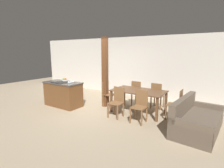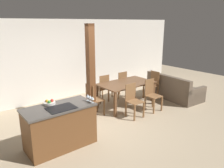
# 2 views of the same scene
# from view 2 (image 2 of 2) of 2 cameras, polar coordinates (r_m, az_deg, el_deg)

# --- Properties ---
(ground_plane) EXTENTS (16.00, 16.00, 0.00)m
(ground_plane) POSITION_cam_2_polar(r_m,az_deg,el_deg) (5.88, -3.43, -10.37)
(ground_plane) COLOR tan
(wall_back) EXTENTS (11.20, 0.08, 2.70)m
(wall_back) POSITION_cam_2_polar(r_m,az_deg,el_deg) (7.62, -14.76, 5.92)
(wall_back) COLOR silver
(wall_back) RESTS_ON ground_plane
(kitchen_island) EXTENTS (1.46, 0.73, 0.93)m
(kitchen_island) POSITION_cam_2_polar(r_m,az_deg,el_deg) (4.84, -13.42, -10.76)
(kitchen_island) COLOR brown
(kitchen_island) RESTS_ON ground_plane
(fruit_bowl) EXTENTS (0.25, 0.25, 0.11)m
(fruit_bowl) POSITION_cam_2_polar(r_m,az_deg,el_deg) (4.78, -16.02, -4.72)
(fruit_bowl) COLOR silver
(fruit_bowl) RESTS_ON kitchen_island
(wine_glass_near) EXTENTS (0.08, 0.08, 0.15)m
(wine_glass_near) POSITION_cam_2_polar(r_m,az_deg,el_deg) (4.67, -5.14, -3.68)
(wine_glass_near) COLOR silver
(wine_glass_near) RESTS_ON kitchen_island
(wine_glass_middle) EXTENTS (0.08, 0.08, 0.15)m
(wine_glass_middle) POSITION_cam_2_polar(r_m,az_deg,el_deg) (4.75, -5.76, -3.38)
(wine_glass_middle) COLOR silver
(wine_glass_middle) RESTS_ON kitchen_island
(wine_glass_far) EXTENTS (0.08, 0.08, 0.15)m
(wine_glass_far) POSITION_cam_2_polar(r_m,az_deg,el_deg) (4.82, -6.37, -3.09)
(wine_glass_far) COLOR silver
(wine_glass_far) RESTS_ON kitchen_island
(dining_table) EXTENTS (1.74, 1.02, 0.77)m
(dining_table) POSITION_cam_2_polar(r_m,az_deg,el_deg) (6.88, 3.72, -0.44)
(dining_table) COLOR brown
(dining_table) RESTS_ON ground_plane
(dining_chair_near_left) EXTENTS (0.40, 0.40, 0.95)m
(dining_chair_near_left) POSITION_cam_2_polar(r_m,az_deg,el_deg) (6.17, 5.54, -4.10)
(dining_chair_near_left) COLOR brown
(dining_chair_near_left) RESTS_ON ground_plane
(dining_chair_near_right) EXTENTS (0.40, 0.40, 0.95)m
(dining_chair_near_right) POSITION_cam_2_polar(r_m,az_deg,el_deg) (6.71, 10.39, -2.63)
(dining_chair_near_right) COLOR brown
(dining_chair_near_right) RESTS_ON ground_plane
(dining_chair_far_left) EXTENTS (0.40, 0.40, 0.95)m
(dining_chair_far_left) POSITION_cam_2_polar(r_m,az_deg,el_deg) (7.24, -2.51, -1.01)
(dining_chair_far_left) COLOR brown
(dining_chair_far_left) RESTS_ON ground_plane
(dining_chair_far_right) EXTENTS (0.40, 0.40, 0.95)m
(dining_chair_far_right) POSITION_cam_2_polar(r_m,az_deg,el_deg) (7.70, 2.21, 0.04)
(dining_chair_far_right) COLOR brown
(dining_chair_far_right) RESTS_ON ground_plane
(dining_chair_head_end) EXTENTS (0.40, 0.40, 0.95)m
(dining_chair_head_end) POSITION_cam_2_polar(r_m,az_deg,el_deg) (6.20, -4.92, -3.97)
(dining_chair_head_end) COLOR brown
(dining_chair_head_end) RESTS_ON ground_plane
(dining_chair_foot_end) EXTENTS (0.40, 0.40, 0.95)m
(dining_chair_foot_end) POSITION_cam_2_polar(r_m,az_deg,el_deg) (7.78, 10.52, -0.05)
(dining_chair_foot_end) COLOR brown
(dining_chair_foot_end) RESTS_ON ground_plane
(couch) EXTENTS (1.07, 1.94, 0.84)m
(couch) POSITION_cam_2_polar(r_m,az_deg,el_deg) (8.05, 15.78, -1.56)
(couch) COLOR brown
(couch) RESTS_ON ground_plane
(timber_post) EXTENTS (0.18, 0.18, 2.57)m
(timber_post) POSITION_cam_2_polar(r_m,az_deg,el_deg) (5.88, -5.57, 2.90)
(timber_post) COLOR brown
(timber_post) RESTS_ON ground_plane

